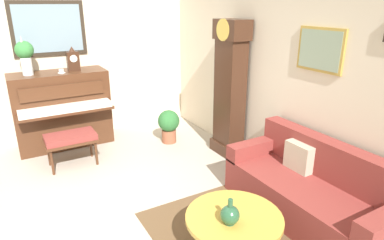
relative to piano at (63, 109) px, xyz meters
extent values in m
cube|color=#B2A899|center=(2.23, -0.02, -0.66)|extent=(6.40, 6.00, 0.10)
cube|color=beige|center=(-0.37, -0.02, 0.79)|extent=(0.10, 4.90, 2.80)
cube|color=#33281E|center=(-0.30, 0.00, 1.24)|extent=(0.03, 1.10, 0.84)
cube|color=#7A93A3|center=(-0.29, 0.00, 1.24)|extent=(0.01, 0.98, 0.72)
cube|color=beige|center=(2.23, 2.38, 0.79)|extent=(5.30, 0.10, 2.80)
cube|color=#B28E3D|center=(2.98, 2.31, 1.14)|extent=(0.60, 0.03, 0.48)
cube|color=gray|center=(2.98, 2.30, 1.14)|extent=(0.54, 0.01, 0.42)
cube|color=#4C2B19|center=(-0.02, 0.00, -0.01)|extent=(0.60, 1.44, 1.21)
cube|color=#4C2B19|center=(0.41, 0.00, 0.07)|extent=(0.28, 1.38, 0.04)
cube|color=white|center=(0.41, 0.00, 0.13)|extent=(0.26, 1.32, 0.08)
cube|color=#4C2B19|center=(0.30, 0.00, 0.37)|extent=(0.03, 1.20, 0.20)
cube|color=#4C2B19|center=(0.83, -0.06, -0.23)|extent=(0.42, 0.70, 0.04)
cube|color=maroon|center=(0.83, -0.06, -0.17)|extent=(0.40, 0.68, 0.08)
cylinder|color=#4C2B19|center=(0.99, -0.36, -0.43)|extent=(0.04, 0.04, 0.36)
cylinder|color=#4C2B19|center=(0.99, 0.24, -0.43)|extent=(0.04, 0.04, 0.36)
cylinder|color=#4C2B19|center=(0.67, -0.36, -0.43)|extent=(0.04, 0.04, 0.36)
cylinder|color=#4C2B19|center=(0.67, 0.24, -0.43)|extent=(0.04, 0.04, 0.36)
cube|color=#3D2316|center=(1.60, 2.14, -0.52)|extent=(0.52, 0.34, 0.18)
cube|color=#3D2316|center=(1.60, 2.14, 0.28)|extent=(0.44, 0.28, 1.78)
cube|color=#3D2316|center=(1.60, 2.14, 1.27)|extent=(0.52, 0.32, 0.28)
cylinder|color=gold|center=(1.60, 1.98, 1.27)|extent=(0.30, 0.02, 0.30)
cylinder|color=gold|center=(1.60, 2.09, 0.34)|extent=(0.03, 0.03, 0.70)
cube|color=maroon|center=(3.41, 1.87, -0.40)|extent=(1.90, 0.80, 0.42)
cube|color=maroon|center=(3.41, 2.17, 0.01)|extent=(1.90, 0.20, 0.44)
cube|color=maroon|center=(2.55, 1.87, -0.11)|extent=(0.18, 0.80, 0.20)
cube|color=#B7AD93|center=(3.11, 2.01, -0.03)|extent=(0.34, 0.12, 0.32)
cylinder|color=gold|center=(3.48, 0.84, -0.20)|extent=(0.88, 0.88, 0.04)
torus|color=brown|center=(3.48, 0.84, -0.20)|extent=(0.88, 0.88, 0.04)
cylinder|color=brown|center=(3.48, 1.20, -0.42)|extent=(0.04, 0.04, 0.39)
cylinder|color=brown|center=(3.12, 0.84, -0.42)|extent=(0.04, 0.04, 0.39)
cube|color=#3D2316|center=(0.00, 0.25, 0.75)|extent=(0.12, 0.18, 0.30)
cylinder|color=white|center=(0.06, 0.25, 0.80)|extent=(0.01, 0.11, 0.11)
cone|color=#3D2316|center=(0.00, 0.25, 0.94)|extent=(0.10, 0.10, 0.08)
cylinder|color=silver|center=(0.00, -0.41, 0.73)|extent=(0.15, 0.15, 0.26)
sphere|color=#387F3D|center=(0.00, -0.41, 0.97)|extent=(0.26, 0.26, 0.26)
cone|color=#D199B7|center=(0.03, -0.43, 1.10)|extent=(0.06, 0.06, 0.16)
cylinder|color=white|center=(0.10, 0.04, 0.60)|extent=(0.12, 0.12, 0.01)
cylinder|color=white|center=(0.10, 0.04, 0.63)|extent=(0.08, 0.08, 0.06)
cylinder|color=#234C33|center=(3.54, 0.74, -0.17)|extent=(0.09, 0.09, 0.01)
sphere|color=#285638|center=(3.54, 0.74, -0.09)|extent=(0.17, 0.17, 0.17)
cylinder|color=#285638|center=(3.54, 0.74, 0.02)|extent=(0.04, 0.04, 0.08)
cylinder|color=#935138|center=(0.77, 1.52, -0.50)|extent=(0.24, 0.24, 0.22)
sphere|color=#2D6B33|center=(0.77, 1.52, -0.23)|extent=(0.36, 0.36, 0.36)
camera|label=1|loc=(5.47, -0.75, 1.63)|focal=31.17mm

